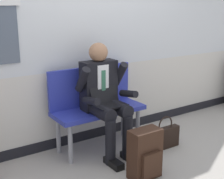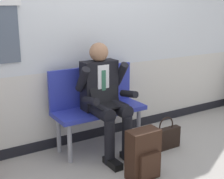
% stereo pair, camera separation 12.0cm
% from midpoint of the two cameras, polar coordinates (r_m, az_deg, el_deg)
% --- Properties ---
extents(ground_plane, '(18.00, 18.00, 0.00)m').
position_cam_midpoint_polar(ground_plane, '(3.72, 1.64, -11.16)').
color(ground_plane, '#9E9991').
extents(station_wall, '(6.75, 0.16, 3.11)m').
position_cam_midpoint_polar(station_wall, '(3.81, -3.16, 13.60)').
color(station_wall, silver).
rests_on(station_wall, ground).
extents(bench_with_person, '(1.06, 0.42, 0.94)m').
position_cam_midpoint_polar(bench_with_person, '(3.70, -1.92, -2.20)').
color(bench_with_person, '#28339E').
rests_on(bench_with_person, ground).
extents(person_seated, '(0.57, 0.70, 1.24)m').
position_cam_midpoint_polar(person_seated, '(3.50, -0.28, -1.24)').
color(person_seated, black).
rests_on(person_seated, ground).
extents(backpack, '(0.31, 0.21, 0.50)m').
position_cam_midpoint_polar(backpack, '(3.14, 6.73, -11.55)').
color(backpack, '#331E14').
rests_on(backpack, ground).
extents(handbag, '(0.39, 0.08, 0.40)m').
position_cam_midpoint_polar(handbag, '(3.81, 10.43, -8.47)').
color(handbag, black).
rests_on(handbag, ground).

